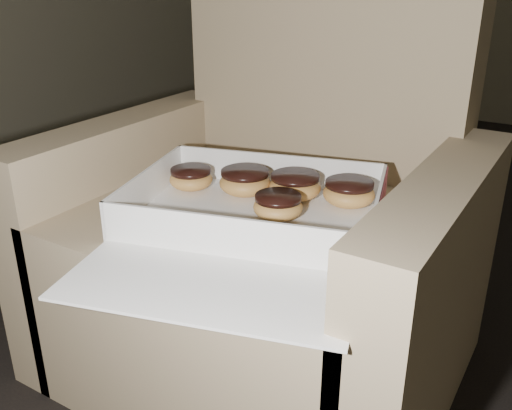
% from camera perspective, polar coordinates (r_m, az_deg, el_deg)
% --- Properties ---
extents(floor, '(4.50, 4.50, 0.00)m').
position_cam_1_polar(floor, '(1.39, 16.87, -14.39)').
color(floor, black).
rests_on(floor, ground).
extents(armchair, '(0.82, 0.69, 0.85)m').
position_cam_1_polar(armchair, '(1.21, 1.20, -4.20)').
color(armchair, '#8E775A').
rests_on(armchair, floor).
extents(bakery_box, '(0.57, 0.62, 0.08)m').
position_cam_1_polar(bakery_box, '(1.02, -0.54, -1.71)').
color(bakery_box, white).
rests_on(bakery_box, armchair).
extents(donut_a, '(0.10, 0.10, 0.05)m').
position_cam_1_polar(donut_a, '(1.15, -1.10, 2.38)').
color(donut_a, '#ECA352').
rests_on(donut_a, bakery_box).
extents(donut_b, '(0.10, 0.10, 0.05)m').
position_cam_1_polar(donut_b, '(1.11, 9.28, 1.25)').
color(donut_b, '#ECA352').
rests_on(donut_b, bakery_box).
extents(donut_c, '(0.09, 0.09, 0.05)m').
position_cam_1_polar(donut_c, '(1.04, 2.21, -0.07)').
color(donut_c, '#ECA352').
rests_on(donut_c, bakery_box).
extents(donut_d, '(0.10, 0.10, 0.05)m').
position_cam_1_polar(donut_d, '(1.13, 3.93, 1.95)').
color(donut_d, '#ECA352').
rests_on(donut_d, bakery_box).
extents(donut_e, '(0.09, 0.09, 0.04)m').
position_cam_1_polar(donut_e, '(1.19, -6.51, 2.70)').
color(donut_e, '#ECA352').
rests_on(donut_e, bakery_box).
extents(crumb_a, '(0.01, 0.01, 0.00)m').
position_cam_1_polar(crumb_a, '(1.00, 5.57, -2.62)').
color(crumb_a, black).
rests_on(crumb_a, bakery_box).
extents(crumb_b, '(0.01, 0.01, 0.00)m').
position_cam_1_polar(crumb_b, '(0.93, 5.69, -4.70)').
color(crumb_b, black).
rests_on(crumb_b, bakery_box).
extents(crumb_c, '(0.01, 0.01, 0.00)m').
position_cam_1_polar(crumb_c, '(1.01, -6.61, -2.55)').
color(crumb_c, black).
rests_on(crumb_c, bakery_box).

